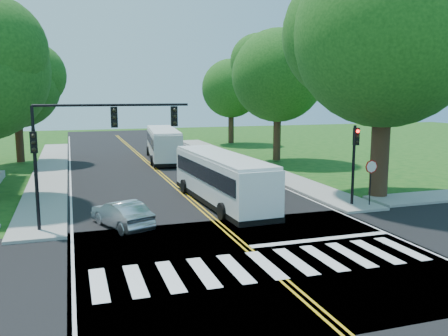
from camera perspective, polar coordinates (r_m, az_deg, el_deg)
name	(u,v)px	position (r m, az deg, el deg)	size (l,w,h in m)	color
ground	(261,261)	(18.38, 4.44, -11.04)	(140.00, 140.00, 0.00)	#114512
road	(167,179)	(35.15, -6.84, -1.37)	(14.00, 96.00, 0.01)	black
cross_road	(261,260)	(18.38, 4.44, -11.02)	(60.00, 12.00, 0.01)	black
center_line	(158,171)	(39.02, -7.99, -0.35)	(0.36, 70.00, 0.01)	gold
edge_line_w	(70,175)	(38.45, -18.01, -0.85)	(0.12, 70.00, 0.01)	silver
edge_line_e	(236,167)	(40.74, 1.46, 0.13)	(0.12, 70.00, 0.01)	silver
crosswalk	(266,265)	(17.94, 5.06, -11.50)	(12.60, 3.00, 0.01)	silver
stop_bar	(321,239)	(21.22, 11.62, -8.39)	(6.60, 0.40, 0.01)	silver
sidewalk_nw	(51,170)	(41.44, -20.11, -0.19)	(2.60, 40.00, 0.15)	gray
sidewalk_ne	(241,161)	(44.03, 2.00, 0.87)	(2.60, 40.00, 0.15)	gray
tree_ne_big	(386,35)	(29.94, 18.91, 14.91)	(10.80, 10.80, 14.91)	#372716
tree_west_far	(16,85)	(46.15, -23.77, 9.12)	(7.60, 7.60, 10.67)	#372716
tree_east_mid	(278,76)	(43.90, 6.51, 10.98)	(8.40, 8.40, 11.93)	#372716
tree_east_far	(231,89)	(59.13, 0.87, 9.54)	(7.20, 7.20, 10.34)	#372716
signal_nw	(89,136)	(22.46, -15.96, 3.77)	(7.15, 0.46, 5.66)	black
signal_ne	(354,154)	(27.07, 15.42, 1.61)	(0.30, 0.46, 4.40)	black
stop_sign	(371,171)	(27.27, 17.28, -0.40)	(0.76, 0.08, 2.53)	black
bus_lead	(221,178)	(26.99, -0.31, -1.21)	(3.04, 11.07, 2.83)	silver
bus_follow	(163,144)	(45.26, -7.32, 2.93)	(3.72, 11.64, 2.96)	silver
hatchback	(122,214)	(22.87, -12.20, -5.45)	(1.38, 3.95, 1.30)	#B6B8BE
suv	(252,174)	(32.94, 3.39, -0.76)	(2.34, 5.08, 1.41)	silver
dark_sedan	(252,171)	(34.60, 3.39, -0.35)	(1.88, 4.64, 1.35)	black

